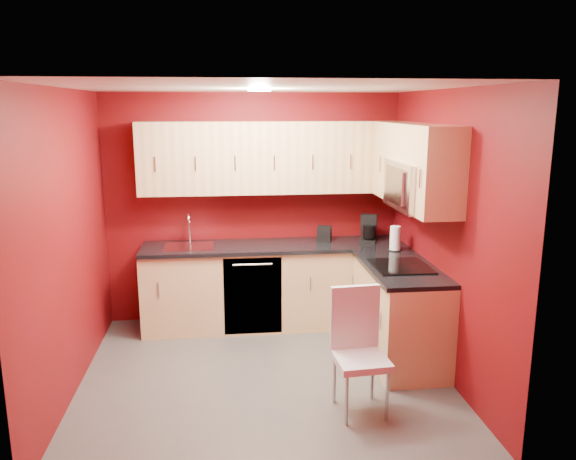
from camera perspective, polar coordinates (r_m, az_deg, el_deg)
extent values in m
plane|color=#4B4946|center=(5.18, -2.40, -14.54)|extent=(3.20, 3.20, 0.00)
plane|color=white|center=(4.62, -2.69, 14.29)|extent=(3.20, 3.20, 0.00)
plane|color=#640912|center=(6.21, -3.52, 2.21)|extent=(3.20, 0.00, 3.20)
plane|color=#640912|center=(3.31, -0.68, -6.94)|extent=(3.20, 0.00, 3.20)
plane|color=#640912|center=(4.91, -21.52, -1.39)|extent=(0.00, 3.00, 3.00)
plane|color=#640912|center=(5.11, 15.66, -0.46)|extent=(0.00, 3.00, 3.00)
cube|color=#D7B77A|center=(6.14, -1.39, -5.75)|extent=(2.80, 0.60, 0.87)
cube|color=#D7B77A|center=(5.47, 11.22, -8.32)|extent=(0.60, 1.30, 0.87)
cube|color=black|center=(6.00, -1.40, -1.66)|extent=(2.80, 0.63, 0.04)
cube|color=black|center=(5.31, 11.32, -3.78)|extent=(0.63, 1.27, 0.04)
cube|color=#E5B681|center=(5.98, -1.57, 7.39)|extent=(2.80, 0.35, 0.75)
cube|color=#E5B681|center=(5.77, 11.15, 6.98)|extent=(0.35, 0.57, 0.75)
cube|color=#E5B681|center=(4.69, 15.40, 5.57)|extent=(0.35, 0.22, 0.75)
cube|color=#E5B681|center=(5.12, 13.50, 8.58)|extent=(0.35, 0.76, 0.33)
cube|color=silver|center=(5.15, 13.03, 4.42)|extent=(0.40, 0.76, 0.42)
cube|color=black|center=(5.09, 11.00, 4.42)|extent=(0.02, 0.62, 0.33)
cylinder|color=silver|center=(4.87, 11.58, 4.04)|extent=(0.02, 0.02, 0.29)
cube|color=black|center=(5.27, 11.40, -3.63)|extent=(0.50, 0.55, 0.01)
cube|color=silver|center=(5.98, -10.02, -1.75)|extent=(0.52, 0.42, 0.02)
cylinder|color=silver|center=(6.14, -9.97, -0.07)|extent=(0.02, 0.02, 0.26)
torus|color=silver|center=(6.05, -10.05, 0.99)|extent=(0.02, 0.16, 0.16)
cylinder|color=silver|center=(5.99, -10.07, 0.29)|extent=(0.02, 0.02, 0.12)
cube|color=black|center=(5.85, -3.59, -6.71)|extent=(0.60, 0.02, 0.82)
cylinder|color=white|center=(4.92, -2.93, 14.00)|extent=(0.20, 0.20, 0.01)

